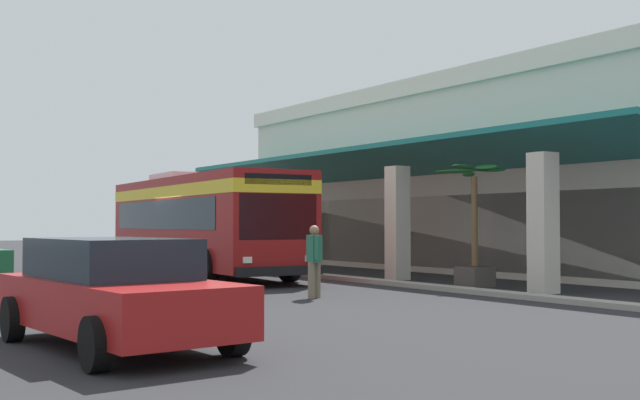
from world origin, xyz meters
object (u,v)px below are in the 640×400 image
Objects in this scene: pedestrian at (314,257)px; potted_palm at (474,253)px; parked_sedan_red at (115,292)px; transit_bus at (201,218)px.

potted_palm is at bearing 94.09° from pedestrian.
parked_sedan_red is at bearing -53.48° from pedestrian.
potted_palm is (7.99, 4.18, -0.95)m from transit_bus.
transit_bus is 2.51× the size of parked_sedan_red.
parked_sedan_red is (12.92, -7.25, -1.10)m from transit_bus.
transit_bus is 9.07m from potted_palm.
pedestrian is at bearing -85.91° from potted_palm.
parked_sedan_red is 7.65m from pedestrian.
pedestrian reaches higher than parked_sedan_red.
potted_palm is (-4.93, 11.43, 0.15)m from parked_sedan_red.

